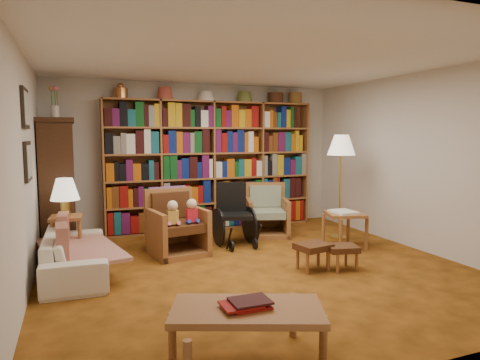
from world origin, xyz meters
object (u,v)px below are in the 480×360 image
footstool_b (342,250)px  armchair_sage (265,215)px  sofa (76,253)px  wheelchair (234,217)px  side_table_papers (345,218)px  side_table_lamp (66,228)px  footstool_a (313,248)px  floor_lamp (341,149)px  coffee_table (247,314)px  armchair_leather (176,226)px

footstool_b → armchair_sage: bearing=92.5°
sofa → wheelchair: size_ratio=1.85×
sofa → wheelchair: 2.30m
side_table_papers → footstool_b: (-0.62, -0.84, -0.19)m
side_table_lamp → armchair_sage: 3.04m
footstool_a → sofa: bearing=161.7°
floor_lamp → footstool_a: size_ratio=3.69×
sofa → footstool_b: bearing=-106.9°
sofa → footstool_a: size_ratio=3.85×
side_table_lamp → sofa: bearing=-81.0°
side_table_papers → coffee_table: size_ratio=0.54×
armchair_sage → wheelchair: bearing=-148.2°
sofa → floor_lamp: bearing=-83.1°
side_table_lamp → armchair_leather: 1.41m
footstool_b → coffee_table: coffee_table is taller
armchair_leather → footstool_b: size_ratio=2.15×
sofa → armchair_leather: (1.30, 0.49, 0.12)m
armchair_leather → coffee_table: 3.03m
armchair_leather → footstool_a: 1.94m
armchair_sage → footstool_a: bearing=-97.2°
side_table_lamp → coffee_table: 3.39m
wheelchair → armchair_sage: bearing=31.8°
floor_lamp → footstool_a: floor_lamp is taller
footstool_a → coffee_table: 2.25m
side_table_papers → coffee_table: (-2.49, -2.38, -0.08)m
armchair_sage → footstool_b: bearing=-87.5°
sofa → side_table_papers: 3.63m
floor_lamp → coffee_table: bearing=-133.6°
footstool_a → armchair_leather: bearing=134.7°
coffee_table → side_table_papers: bearing=43.6°
sofa → footstool_b: (3.00, -1.00, -0.00)m
armchair_leather → side_table_papers: (2.32, -0.65, 0.07)m
armchair_sage → armchair_leather: bearing=-161.0°
wheelchair → coffee_table: bearing=-109.0°
armchair_leather → side_table_lamp: bearing=174.4°
armchair_leather → wheelchair: wheelchair is taller
armchair_sage → side_table_papers: armchair_sage is taller
wheelchair → footstool_b: bearing=-63.9°
armchair_leather → footstool_a: size_ratio=2.03×
side_table_papers → footstool_a: bearing=-142.8°
side_table_lamp → footstool_a: side_table_lamp is taller
coffee_table → floor_lamp: bearing=46.4°
armchair_sage → coffee_table: size_ratio=0.73×
armchair_leather → side_table_papers: 2.41m
side_table_papers → footstool_b: 1.07m
side_table_lamp → wheelchair: wheelchair is taller
side_table_lamp → floor_lamp: 4.12m
armchair_sage → footstool_b: armchair_sage is taller
footstool_b → sofa: bearing=161.6°
footstool_b → floor_lamp: bearing=56.8°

